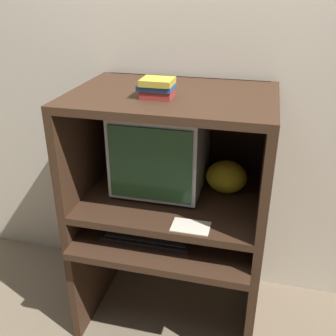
{
  "coord_description": "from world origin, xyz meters",
  "views": [
    {
      "loc": [
        0.4,
        -1.36,
        1.77
      ],
      "look_at": [
        -0.02,
        0.33,
        0.92
      ],
      "focal_mm": 42.0,
      "sensor_mm": 36.0,
      "label": 1
    }
  ],
  "objects": [
    {
      "name": "wall_back",
      "position": [
        0.0,
        0.73,
        1.3
      ],
      "size": [
        6.0,
        0.06,
        2.6
      ],
      "color": "beige",
      "rests_on": "ground_plane"
    },
    {
      "name": "hutch_upper",
      "position": [
        0.0,
        0.37,
        1.13
      ],
      "size": [
        0.93,
        0.67,
        0.53
      ],
      "color": "#382316",
      "rests_on": "desk_monitor_shelf"
    },
    {
      "name": "paper_card",
      "position": [
        0.15,
        0.07,
        0.78
      ],
      "size": [
        0.17,
        0.11,
        0.0
      ],
      "color": "beige",
      "rests_on": "desk_monitor_shelf"
    },
    {
      "name": "desk_monitor_shelf",
      "position": [
        0.0,
        0.33,
        0.74
      ],
      "size": [
        0.93,
        0.67,
        0.16
      ],
      "color": "#382316",
      "rests_on": "desk_base"
    },
    {
      "name": "desk_base",
      "position": [
        0.0,
        0.29,
        0.4
      ],
      "size": [
        0.93,
        0.73,
        0.62
      ],
      "color": "#382316",
      "rests_on": "ground_plane"
    },
    {
      "name": "snack_bag",
      "position": [
        0.26,
        0.43,
        0.86
      ],
      "size": [
        0.21,
        0.16,
        0.17
      ],
      "color": "gold",
      "rests_on": "desk_monitor_shelf"
    },
    {
      "name": "mouse",
      "position": [
        0.2,
        0.15,
        0.63
      ],
      "size": [
        0.06,
        0.04,
        0.03
      ],
      "color": "black",
      "rests_on": "desk_base"
    },
    {
      "name": "crt_monitor",
      "position": [
        -0.07,
        0.41,
        0.99
      ],
      "size": [
        0.43,
        0.43,
        0.42
      ],
      "color": "#B2B2B7",
      "rests_on": "desk_monitor_shelf"
    },
    {
      "name": "keyboard",
      "position": [
        -0.08,
        0.15,
        0.63
      ],
      "size": [
        0.44,
        0.16,
        0.03
      ],
      "color": "black",
      "rests_on": "desk_base"
    },
    {
      "name": "book_stack",
      "position": [
        -0.05,
        0.24,
        1.35
      ],
      "size": [
        0.15,
        0.12,
        0.08
      ],
      "color": "maroon",
      "rests_on": "hutch_upper"
    }
  ]
}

